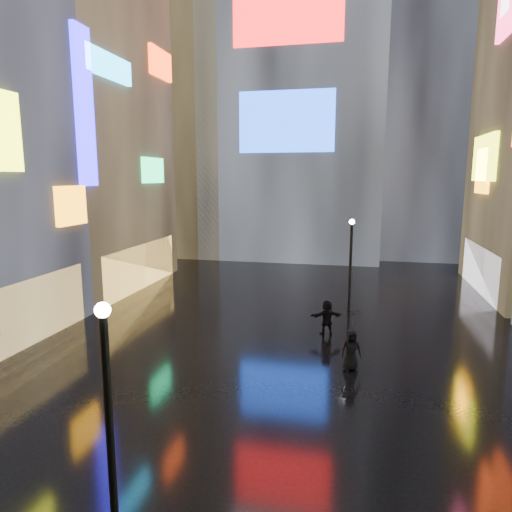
% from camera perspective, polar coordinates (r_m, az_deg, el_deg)
% --- Properties ---
extents(ground, '(140.00, 140.00, 0.00)m').
position_cam_1_polar(ground, '(23.31, 4.36, -8.86)').
color(ground, black).
rests_on(ground, ground).
extents(building_left_far, '(10.28, 12.00, 22.00)m').
position_cam_1_polar(building_left_far, '(33.95, -22.47, 15.07)').
color(building_left_far, black).
rests_on(building_left_far, ground).
extents(tower_main, '(16.00, 14.20, 42.00)m').
position_cam_1_polar(tower_main, '(48.18, 5.39, 26.14)').
color(tower_main, black).
rests_on(tower_main, ground).
extents(tower_flank_right, '(12.00, 12.00, 34.00)m').
position_cam_1_polar(tower_flank_right, '(49.15, 20.62, 20.44)').
color(tower_flank_right, black).
rests_on(tower_flank_right, ground).
extents(tower_flank_left, '(10.00, 10.00, 26.00)m').
position_cam_1_polar(tower_flank_left, '(47.40, -8.99, 16.44)').
color(tower_flank_left, black).
rests_on(tower_flank_left, ground).
extents(lamp_near, '(0.30, 0.30, 5.20)m').
position_cam_1_polar(lamp_near, '(9.70, -17.91, -18.47)').
color(lamp_near, black).
rests_on(lamp_near, ground).
extents(lamp_far, '(0.30, 0.30, 5.20)m').
position_cam_1_polar(lamp_far, '(25.73, 11.74, -0.48)').
color(lamp_far, black).
rests_on(lamp_far, ground).
extents(pedestrian_4, '(0.89, 0.69, 1.61)m').
position_cam_1_polar(pedestrian_4, '(18.52, 11.83, -11.45)').
color(pedestrian_4, black).
rests_on(pedestrian_4, ground).
extents(pedestrian_5, '(1.64, 1.02, 1.69)m').
position_cam_1_polar(pedestrian_5, '(22.22, 8.84, -7.61)').
color(pedestrian_5, black).
rests_on(pedestrian_5, ground).
extents(umbrella_2, '(1.02, 1.03, 0.85)m').
position_cam_1_polar(umbrella_2, '(18.12, 11.97, -7.82)').
color(umbrella_2, black).
rests_on(umbrella_2, pedestrian_4).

